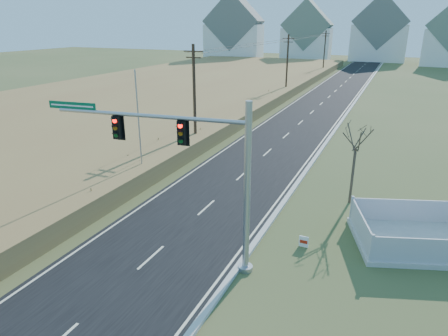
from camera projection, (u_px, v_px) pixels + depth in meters
The scene contains 15 objects.
ground at pixel (172, 239), 20.94m from camera, with size 260.00×260.00×0.00m, color #3C4D25.
road at pixel (333, 93), 63.84m from camera, with size 8.00×180.00×0.06m, color black.
curb at pixel (361, 94), 62.24m from camera, with size 0.30×180.00×0.18m, color #B2AFA8.
reed_marsh at pixel (172, 88), 64.17m from camera, with size 38.00×110.00×1.30m, color olive.
utility_pole_near at pixel (194, 96), 34.67m from camera, with size 1.80×0.26×9.00m.
utility_pole_mid at pixel (287, 64), 60.42m from camera, with size 1.80×0.26×9.00m.
utility_pole_far at pixel (324, 52), 86.17m from camera, with size 1.80×0.26×9.00m.
condo_nw at pixel (234, 33), 118.56m from camera, with size 17.69×13.38×19.05m.
condo_nnw at pixel (307, 35), 118.09m from camera, with size 14.93×11.17×17.03m.
condo_n at pixel (380, 33), 113.69m from camera, with size 15.27×10.20×18.54m.
traffic_signal_mast at pixel (204, 169), 17.22m from camera, with size 9.75×1.50×7.81m.
fence_enclosure at pixel (423, 240), 20.31m from camera, with size 7.81×6.48×1.53m.
open_sign at pixel (304, 242), 20.08m from camera, with size 0.48×0.07×0.59m.
flagpole at pixel (140, 139), 27.56m from camera, with size 0.35×0.35×7.81m.
bare_tree at pixel (357, 136), 23.68m from camera, with size 2.03×2.03×5.38m.
Camera 1 is at (9.92, -15.70, 10.72)m, focal length 32.00 mm.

